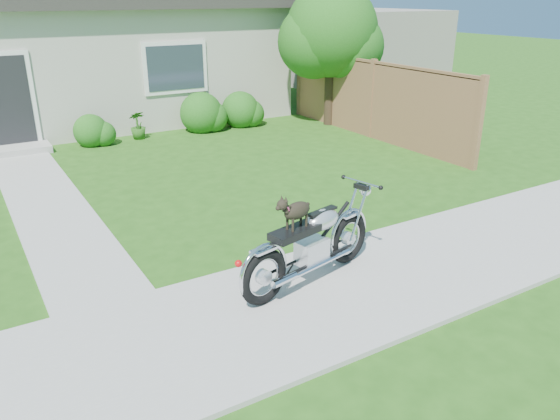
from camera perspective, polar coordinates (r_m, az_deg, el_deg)
The scene contains 10 objects.
ground at distance 6.23m, azimuth -1.43°, elevation -10.74°, with size 80.00×80.00×0.00m, color #235114.
sidewalk at distance 6.22m, azimuth -1.44°, elevation -10.59°, with size 24.00×2.20×0.04m, color #9E9B93.
walkway at distance 10.20m, azimuth -23.25°, elevation 0.79°, with size 1.20×8.00×0.03m, color #9E9B93.
house at distance 16.82m, azimuth -23.18°, elevation 15.94°, with size 12.60×7.03×4.50m.
fence at distance 13.84m, azimuth 9.58°, elevation 11.35°, with size 0.12×6.62×1.90m.
tree_near at distance 14.96m, azimuth 5.96°, elevation 17.71°, with size 2.47×2.39×3.67m.
tree_far at distance 18.35m, azimuth 3.89°, elevation 19.30°, with size 2.70×2.66×4.08m.
shrub_row at distance 13.73m, azimuth -18.10°, elevation 8.28°, with size 9.94×1.10×1.10m.
potted_plant_right at distance 14.01m, azimuth -14.62°, elevation 8.57°, with size 0.38×0.38×0.68m, color #275918.
motorcycle_with_dog at distance 6.59m, azimuth 3.31°, elevation -3.33°, with size 2.19×0.82×1.19m.
Camera 1 is at (-2.60, -4.58, 3.33)m, focal length 35.00 mm.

